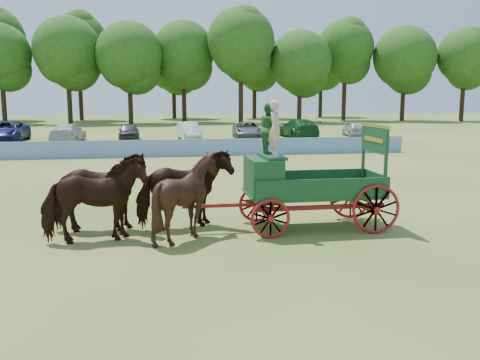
% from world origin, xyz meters
% --- Properties ---
extents(ground, '(160.00, 160.00, 0.00)m').
position_xyz_m(ground, '(0.00, 0.00, 0.00)').
color(ground, olive).
rests_on(ground, ground).
extents(horse_lead_left, '(2.85, 1.64, 2.27)m').
position_xyz_m(horse_lead_left, '(-5.88, -0.92, 1.14)').
color(horse_lead_left, black).
rests_on(horse_lead_left, ground).
extents(horse_lead_right, '(2.70, 1.25, 2.27)m').
position_xyz_m(horse_lead_right, '(-5.88, 0.18, 1.14)').
color(horse_lead_right, black).
rests_on(horse_lead_right, ground).
extents(horse_wheel_left, '(2.18, 1.97, 2.28)m').
position_xyz_m(horse_wheel_left, '(-3.48, -0.92, 1.14)').
color(horse_wheel_left, black).
rests_on(horse_wheel_left, ground).
extents(horse_wheel_right, '(2.91, 1.87, 2.27)m').
position_xyz_m(horse_wheel_right, '(-3.48, 0.18, 1.14)').
color(horse_wheel_right, black).
rests_on(horse_wheel_right, ground).
extents(farm_dray, '(6.00, 2.00, 3.68)m').
position_xyz_m(farm_dray, '(-0.51, -0.35, 1.59)').
color(farm_dray, maroon).
rests_on(farm_dray, ground).
extents(sponsor_banner, '(26.00, 0.08, 1.05)m').
position_xyz_m(sponsor_banner, '(-1.00, 18.00, 0.53)').
color(sponsor_banner, '#2047AD').
rests_on(sponsor_banner, ground).
extents(parked_cars, '(41.83, 6.68, 1.64)m').
position_xyz_m(parked_cars, '(-6.68, 30.13, 0.77)').
color(parked_cars, silver).
rests_on(parked_cars, ground).
extents(treeline, '(89.33, 23.53, 15.78)m').
position_xyz_m(treeline, '(-5.01, 59.44, 9.33)').
color(treeline, '#382314').
rests_on(treeline, ground).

